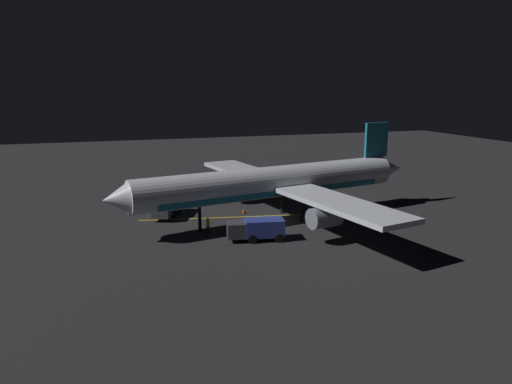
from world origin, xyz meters
The scene contains 8 objects.
ground_plane centered at (0.00, 0.00, -0.10)m, with size 180.00×180.00×0.20m, color black.
apron_guide_stripe centered at (2.66, 4.00, 0.00)m, with size 0.24×21.94×0.01m, color gold.
airliner centered at (0.12, -0.61, 4.34)m, with size 37.00×38.90×10.71m.
baggage_truck centered at (5.73, 11.34, 1.17)m, with size 6.07×4.19×2.24m.
catering_truck centered at (-6.28, 3.85, 1.14)m, with size 3.08×5.94×2.15m.
ground_crew_worker centered at (-2.68, 8.19, 0.89)m, with size 0.40×0.40×1.74m.
traffic_cone_near_left centered at (3.90, 2.35, 0.25)m, with size 0.50×0.50×0.55m.
traffic_cone_near_right centered at (4.01, 2.18, 0.25)m, with size 0.50×0.50×0.55m.
Camera 1 is at (-48.80, 17.84, 15.13)m, focal length 32.67 mm.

